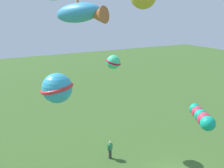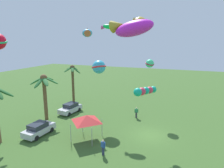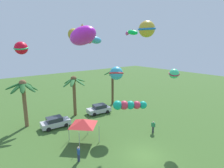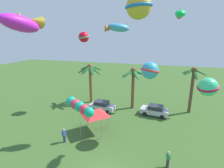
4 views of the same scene
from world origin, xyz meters
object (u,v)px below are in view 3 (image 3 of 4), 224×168
object	(u,v)px
spectator_0	(79,154)
kite_ball_4	(174,74)
kite_ball_7	(147,29)
palm_tree_0	(74,86)
kite_fish_6	(132,32)
palm_tree_2	(23,92)
palm_tree_1	(113,79)
kite_fish_3	(95,40)
spectator_1	(153,127)
festival_tent	(83,122)
kite_ball_0	(116,73)
parked_car_1	(55,122)
kite_ball_1	(21,48)
kite_tube_5	(129,105)
kite_fish_2	(82,35)
parked_car_0	(99,109)

from	to	relation	value
spectator_0	kite_ball_4	bearing A→B (deg)	-9.03
kite_ball_7	palm_tree_0	bearing A→B (deg)	100.20
spectator_0	kite_fish_6	xyz separation A→B (m)	(10.65, 3.79, 12.12)
palm_tree_2	palm_tree_1	bearing A→B (deg)	1.14
kite_fish_3	palm_tree_2	bearing A→B (deg)	130.83
spectator_1	palm_tree_1	bearing A→B (deg)	75.64
festival_tent	kite_ball_0	distance (m)	7.86
palm_tree_1	parked_car_1	distance (m)	13.69
kite_ball_1	kite_ball_4	xyz separation A→B (m)	(14.43, -11.93, -3.09)
parked_car_1	spectator_1	bearing A→B (deg)	-45.09
palm_tree_2	kite_ball_0	distance (m)	12.86
parked_car_1	kite_ball_1	distance (m)	10.69
palm_tree_1	spectator_0	size ratio (longest dim) A/B	4.31
festival_tent	kite_fish_6	size ratio (longest dim) A/B	1.38
palm_tree_2	kite_tube_5	bearing A→B (deg)	-69.23
kite_ball_0	kite_ball_1	size ratio (longest dim) A/B	1.18
palm_tree_2	kite_fish_6	xyz separation A→B (m)	(12.59, -7.84, 7.86)
festival_tent	kite_fish_3	size ratio (longest dim) A/B	1.03
palm_tree_1	kite_fish_2	size ratio (longest dim) A/B	1.78
kite_tube_5	kite_ball_0	bearing A→B (deg)	57.89
palm_tree_2	kite_ball_4	world-z (taller)	kite_ball_4
festival_tent	kite_ball_1	xyz separation A→B (m)	(-4.37, 6.93, 8.44)
spectator_0	kite_fish_2	distance (m)	11.50
palm_tree_0	kite_ball_0	xyz separation A→B (m)	(2.89, -7.02, 2.67)
spectator_0	festival_tent	distance (m)	4.17
palm_tree_0	kite_ball_1	size ratio (longest dim) A/B	2.75
spectator_1	festival_tent	xyz separation A→B (m)	(-8.21, 3.68, 1.65)
spectator_0	festival_tent	xyz separation A→B (m)	(2.33, 3.04, 1.65)
kite_ball_1	kite_tube_5	bearing A→B (deg)	-66.52
kite_fish_2	kite_fish_3	world-z (taller)	kite_fish_2
kite_ball_7	kite_fish_6	bearing A→B (deg)	60.12
palm_tree_0	parked_car_0	world-z (taller)	palm_tree_0
kite_tube_5	spectator_1	bearing A→B (deg)	19.96
spectator_0	kite_ball_1	xyz separation A→B (m)	(-2.04, 9.96, 10.09)
parked_car_0	spectator_0	xyz separation A→B (m)	(-8.90, -9.49, 0.06)
parked_car_1	spectator_0	size ratio (longest dim) A/B	2.53
parked_car_0	kite_ball_0	distance (m)	8.63
palm_tree_1	palm_tree_2	bearing A→B (deg)	-178.86
palm_tree_0	spectator_1	world-z (taller)	palm_tree_0
palm_tree_1	kite_tube_5	bearing A→B (deg)	-123.84
palm_tree_1	spectator_1	size ratio (longest dim) A/B	4.31
spectator_0	kite_ball_1	size ratio (longest dim) A/B	0.67
kite_tube_5	palm_tree_0	bearing A→B (deg)	83.22
palm_tree_2	parked_car_0	bearing A→B (deg)	-11.13
parked_car_1	festival_tent	bearing A→B (deg)	-78.10
kite_tube_5	parked_car_1	bearing A→B (deg)	101.98
parked_car_0	spectator_1	xyz separation A→B (m)	(1.64, -10.13, 0.06)
kite_fish_3	palm_tree_0	bearing A→B (deg)	84.84
kite_fish_2	kite_tube_5	distance (m)	7.50
spectator_1	kite_ball_1	bearing A→B (deg)	139.88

